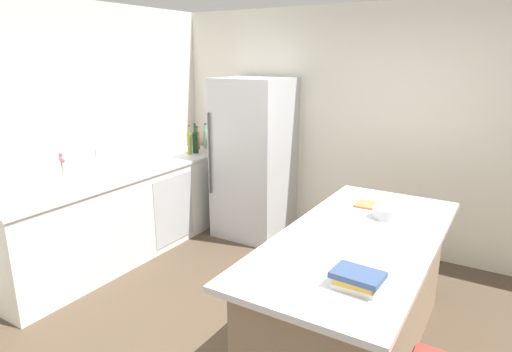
{
  "coord_description": "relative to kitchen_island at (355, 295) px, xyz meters",
  "views": [
    {
      "loc": [
        1.33,
        -2.35,
        2.08
      ],
      "look_at": [
        -0.69,
        0.96,
        1.0
      ],
      "focal_mm": 30.46,
      "sensor_mm": 36.0,
      "label": 1
    }
  ],
  "objects": [
    {
      "name": "olive_oil_bottle",
      "position": [
        -2.55,
        1.31,
        0.6
      ],
      "size": [
        0.05,
        0.05,
        0.35
      ],
      "color": "olive",
      "rests_on": "counter_run_left"
    },
    {
      "name": "vinegar_bottle",
      "position": [
        -2.6,
        1.49,
        0.56
      ],
      "size": [
        0.06,
        0.06,
        0.26
      ],
      "color": "#994C23",
      "rests_on": "counter_run_left"
    },
    {
      "name": "flower_vase",
      "position": [
        -2.58,
        -0.39,
        0.56
      ],
      "size": [
        0.09,
        0.09,
        0.34
      ],
      "color": "silver",
      "rests_on": "counter_run_left"
    },
    {
      "name": "wall_left",
      "position": [
        -2.97,
        -0.31,
        0.84
      ],
      "size": [
        0.1,
        6.0,
        2.6
      ],
      "primitive_type": "cube",
      "color": "silver",
      "rests_on": "ground_plane"
    },
    {
      "name": "wine_bottle",
      "position": [
        -2.54,
        1.4,
        0.6
      ],
      "size": [
        0.07,
        0.07,
        0.36
      ],
      "color": "#19381E",
      "rests_on": "counter_run_left"
    },
    {
      "name": "counter_run_left",
      "position": [
        -2.61,
        0.35,
        -0.0
      ],
      "size": [
        0.64,
        2.92,
        0.92
      ],
      "color": "silver",
      "rests_on": "ground_plane"
    },
    {
      "name": "cutting_board",
      "position": [
        -0.06,
        0.62,
        0.46
      ],
      "size": [
        0.34,
        0.2,
        0.02
      ],
      "color": "#9E7042",
      "rests_on": "kitchen_island"
    },
    {
      "name": "gin_bottle",
      "position": [
        -2.61,
        1.69,
        0.58
      ],
      "size": [
        0.06,
        0.06,
        0.32
      ],
      "color": "#8CB79E",
      "rests_on": "counter_run_left"
    },
    {
      "name": "whiskey_bottle",
      "position": [
        -2.67,
        1.59,
        0.58
      ],
      "size": [
        0.07,
        0.07,
        0.29
      ],
      "color": "brown",
      "rests_on": "counter_run_left"
    },
    {
      "name": "sink_faucet",
      "position": [
        -2.66,
        0.04,
        0.62
      ],
      "size": [
        0.15,
        0.05,
        0.3
      ],
      "color": "silver",
      "rests_on": "counter_run_left"
    },
    {
      "name": "cookbook_stack",
      "position": [
        0.21,
        -0.67,
        0.5
      ],
      "size": [
        0.27,
        0.19,
        0.09
      ],
      "color": "silver",
      "rests_on": "kitchen_island"
    },
    {
      "name": "refrigerator",
      "position": [
        -1.76,
        1.52,
        0.46
      ],
      "size": [
        0.78,
        0.77,
        1.84
      ],
      "color": "#B7BABF",
      "rests_on": "ground_plane"
    },
    {
      "name": "ground_plane",
      "position": [
        -0.52,
        -0.31,
        -0.46
      ],
      "size": [
        7.2,
        7.2,
        0.0
      ],
      "primitive_type": "plane",
      "color": "#4C3D2D"
    },
    {
      "name": "kitchen_island",
      "position": [
        0.0,
        0.0,
        0.0
      ],
      "size": [
        0.97,
        2.14,
        0.91
      ],
      "color": "#8E755B",
      "rests_on": "ground_plane"
    },
    {
      "name": "mixing_bowl",
      "position": [
        0.06,
        0.42,
        0.49
      ],
      "size": [
        0.2,
        0.2,
        0.08
      ],
      "color": "#B2B5BA",
      "rests_on": "kitchen_island"
    },
    {
      "name": "wall_rear",
      "position": [
        -0.52,
        1.94,
        0.84
      ],
      "size": [
        6.0,
        0.1,
        2.6
      ],
      "primitive_type": "cube",
      "color": "silver",
      "rests_on": "ground_plane"
    }
  ]
}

